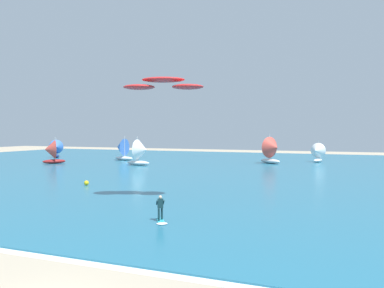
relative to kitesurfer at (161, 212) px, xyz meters
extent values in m
cube|color=#236B89|center=(1.94, 37.01, -0.65)|extent=(160.00, 90.00, 0.10)
cube|color=white|center=(3.46, -7.71, -0.70)|extent=(104.39, 1.73, 0.01)
cube|color=#26B2CC|center=(-0.10, 0.16, -0.58)|extent=(1.12, 1.42, 0.05)
cylinder|color=#143338|center=(-0.11, -0.05, -0.15)|extent=(0.14, 0.14, 0.80)
cylinder|color=#143338|center=(-0.10, 0.38, -0.15)|extent=(0.14, 0.14, 0.80)
cube|color=#143338|center=(-0.10, 0.16, 0.55)|extent=(0.42, 0.38, 0.60)
sphere|color=beige|center=(-0.10, 0.16, 0.96)|extent=(0.22, 0.22, 0.22)
cylinder|color=#143338|center=(-0.33, 0.11, 0.60)|extent=(0.35, 0.47, 0.39)
cylinder|color=#143338|center=(0.04, 0.35, 0.60)|extent=(0.35, 0.47, 0.39)
ellipsoid|color=white|center=(0.41, -0.64, -0.56)|extent=(0.91, 0.88, 0.08)
ellipsoid|color=red|center=(-3.41, 7.41, 9.63)|extent=(4.18, 3.26, 0.43)
ellipsoid|color=red|center=(-5.39, 6.74, 9.02)|extent=(3.25, 2.95, 0.43)
ellipsoid|color=red|center=(-1.44, 8.07, 9.02)|extent=(3.25, 2.95, 0.43)
ellipsoid|color=white|center=(-22.30, 36.19, -0.21)|extent=(4.19, 1.49, 0.78)
cylinder|color=silver|center=(-22.49, 36.19, 2.26)|extent=(0.13, 0.13, 4.17)
cone|color=white|center=(-21.58, 36.20, 2.06)|extent=(1.87, 3.53, 3.50)
ellipsoid|color=navy|center=(-49.01, 46.76, -0.26)|extent=(3.47, 3.51, 0.69)
cylinder|color=silver|center=(-49.13, 46.88, 1.92)|extent=(0.11, 0.11, 3.67)
cone|color=#3F72CC|center=(-48.57, 46.31, 1.74)|extent=(3.33, 3.31, 3.09)
ellipsoid|color=white|center=(-30.67, 45.14, -0.22)|extent=(4.17, 1.65, 0.77)
cylinder|color=silver|center=(-30.48, 45.13, 2.21)|extent=(0.13, 0.13, 4.09)
cone|color=#3F72CC|center=(-31.37, 45.19, 2.01)|extent=(1.99, 3.54, 3.44)
ellipsoid|color=maroon|center=(-38.14, 33.64, -0.23)|extent=(3.65, 3.93, 0.75)
cylinder|color=silver|center=(-38.01, 33.78, 2.15)|extent=(0.13, 0.13, 4.00)
cone|color=#D84C3F|center=(-38.59, 33.12, 1.95)|extent=(3.69, 3.52, 3.36)
ellipsoid|color=white|center=(5.74, 54.66, -0.28)|extent=(2.04, 3.60, 0.64)
cylinder|color=silver|center=(5.78, 54.81, 1.75)|extent=(0.11, 0.11, 3.42)
cone|color=white|center=(5.58, 54.09, 1.57)|extent=(3.16, 2.20, 2.87)
ellipsoid|color=silver|center=(-2.01, 48.33, -0.18)|extent=(4.61, 3.87, 0.85)
cylinder|color=silver|center=(-2.19, 48.45, 2.52)|extent=(0.14, 0.14, 4.54)
cone|color=#D84C3F|center=(-1.37, 47.88, 2.29)|extent=(3.80, 4.26, 3.81)
sphere|color=yellow|center=(-15.07, 12.29, -0.34)|extent=(0.52, 0.52, 0.52)
camera|label=1|loc=(11.39, -22.86, 5.30)|focal=36.94mm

